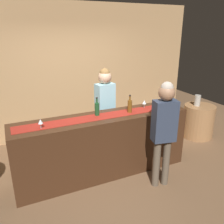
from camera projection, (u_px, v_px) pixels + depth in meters
ground_plane at (104, 172)px, 4.09m from camera, size 10.00×10.00×0.00m
back_wall at (70, 72)px, 5.23m from camera, size 6.00×0.12×2.90m
bar_counter at (104, 145)px, 3.91m from camera, size 2.88×0.60×1.04m
counter_runner_cloth at (103, 116)px, 3.74m from camera, size 2.74×0.28×0.01m
wine_bottle_amber at (130, 106)px, 3.87m from camera, size 0.07×0.07×0.30m
wine_bottle_green at (97, 109)px, 3.74m from camera, size 0.07×0.07×0.30m
wine_glass_near_customer at (40, 122)px, 3.24m from camera, size 0.07×0.07×0.14m
wine_glass_mid_counter at (144, 102)px, 4.09m from camera, size 0.07×0.07×0.14m
wine_glass_far_end at (158, 101)px, 4.20m from camera, size 0.07×0.07×0.14m
bartender at (105, 103)px, 4.34m from camera, size 0.37×0.25×1.70m
customer_sipping at (164, 125)px, 3.43m from camera, size 0.37×0.26×1.67m
round_side_table at (198, 121)px, 5.34m from camera, size 0.68×0.68×0.74m
vase_on_side_table at (197, 100)px, 5.18m from camera, size 0.13×0.13×0.24m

